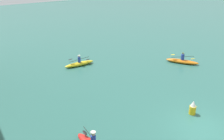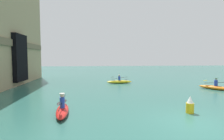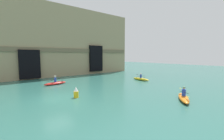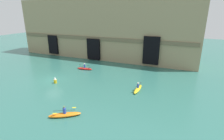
# 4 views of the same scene
# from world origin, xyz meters

# --- Properties ---
(ground_plane) EXTENTS (120.00, 120.00, 0.00)m
(ground_plane) POSITION_xyz_m (0.00, 0.00, 0.00)
(ground_plane) COLOR #2D665B
(kayak_orange) EXTENTS (3.16, 2.44, 1.18)m
(kayak_orange) POSITION_xyz_m (8.35, -7.60, 0.24)
(kayak_orange) COLOR orange
(kayak_orange) RESTS_ON ground
(kayak_yellow) EXTENTS (0.68, 3.15, 1.11)m
(kayak_yellow) POSITION_xyz_m (13.62, 1.57, 0.23)
(kayak_yellow) COLOR yellow
(kayak_yellow) RESTS_ON ground
(marker_buoy) EXTENTS (0.45, 0.45, 1.02)m
(marker_buoy) POSITION_xyz_m (1.42, -0.88, 0.47)
(marker_buoy) COLOR yellow
(marker_buoy) RESTS_ON ground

